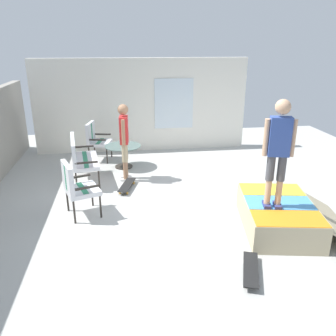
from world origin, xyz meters
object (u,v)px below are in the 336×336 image
skateboard_by_bench (127,185)px  skateboard_spare (251,269)px  patio_chair_near_house (95,138)px  patio_chair_by_wall (76,185)px  patio_bench (80,156)px  person_skater (279,146)px  skate_ramp (280,215)px  person_watching (124,137)px  patio_table (123,152)px

skateboard_by_bench → skateboard_spare: bearing=-153.3°
patio_chair_near_house → patio_chair_by_wall: same height
patio_bench → person_skater: bearing=-129.5°
skateboard_spare → skate_ramp: bearing=-38.8°
patio_bench → patio_chair_near_house: same height
patio_chair_by_wall → person_skater: 3.51m
patio_chair_near_house → skateboard_by_bench: (-2.08, -0.76, -0.53)m
patio_chair_by_wall → person_watching: person_watching is taller
skate_ramp → patio_chair_by_wall: patio_chair_by_wall is taller
patio_table → person_watching: 1.05m
patio_table → skateboard_by_bench: size_ratio=1.09×
person_skater → skateboard_by_bench: (2.15, 2.31, -1.42)m
skate_ramp → skateboard_spare: skate_ramp is taller
patio_chair_by_wall → person_skater: size_ratio=0.59×
patio_chair_by_wall → person_skater: person_skater is taller
skate_ramp → patio_bench: (2.62, 3.54, 0.37)m
person_watching → skateboard_spare: 4.19m
skateboard_by_bench → person_skater: bearing=-132.9°
skate_ramp → person_watching: 3.71m
skateboard_by_bench → skate_ramp: bearing=-128.8°
patio_table → person_skater: person_skater is taller
patio_bench → person_skater: person_skater is taller
patio_chair_near_house → person_skater: (-4.23, -3.07, 0.89)m
patio_table → patio_chair_by_wall: bearing=160.9°
skate_ramp → patio_table: size_ratio=2.24×
patio_chair_by_wall → skateboard_spare: bearing=-129.6°
patio_bench → patio_chair_near_house: 1.52m
person_watching → skateboard_by_bench: (-0.56, -0.01, -0.94)m
person_watching → skateboard_by_bench: size_ratio=2.11×
patio_bench → patio_chair_by_wall: bearing=-176.8°
person_watching → person_skater: size_ratio=1.00×
patio_bench → patio_chair_near_house: (1.50, -0.25, -0.00)m
patio_chair_by_wall → patio_table: patio_chair_by_wall is taller
patio_chair_by_wall → person_watching: size_ratio=0.59×
patio_bench → skateboard_spare: size_ratio=1.60×
patio_chair_near_house → skateboard_by_bench: 2.28m
person_watching → skateboard_by_bench: 1.09m
skateboard_by_bench → skateboard_spare: (-3.19, -1.60, 0.00)m
skate_ramp → skateboard_by_bench: (2.03, 2.53, -0.16)m
patio_bench → person_skater: size_ratio=0.76×
skateboard_spare → patio_chair_near_house: bearing=24.1°
person_watching → person_skater: 3.60m
patio_bench → skateboard_by_bench: 1.28m
patio_bench → person_watching: (-0.02, -1.00, 0.41)m
patio_chair_by_wall → skateboard_spare: patio_chair_by_wall is taller
skate_ramp → person_skater: (-0.12, 0.22, 1.26)m
patio_table → patio_chair_near_house: bearing=46.4°
person_skater → skateboard_by_bench: size_ratio=2.11×
patio_bench → patio_table: patio_bench is taller
skate_ramp → skateboard_spare: (-1.16, 0.93, -0.16)m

